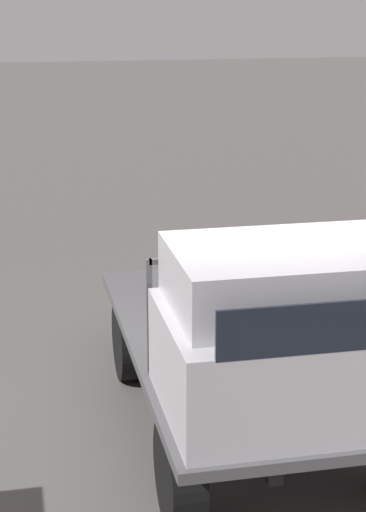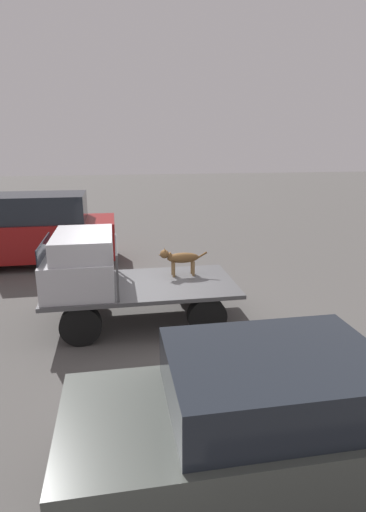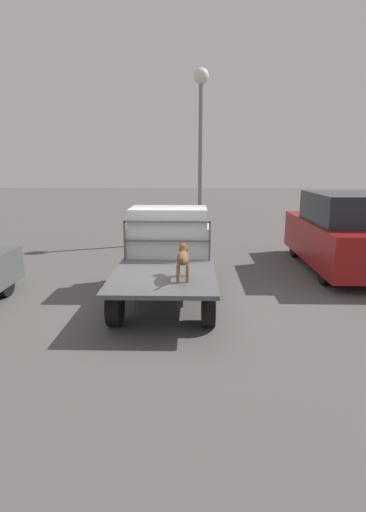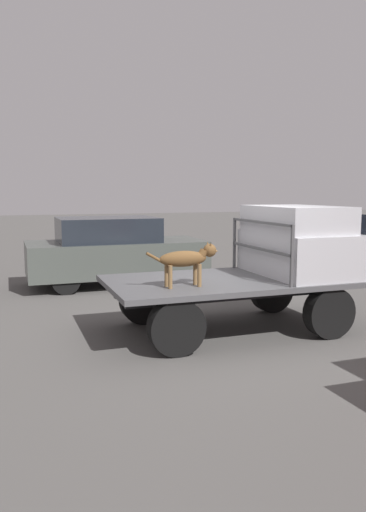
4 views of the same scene
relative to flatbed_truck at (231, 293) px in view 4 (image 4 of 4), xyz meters
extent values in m
plane|color=#514F4C|center=(0.00, 0.00, -0.60)|extent=(80.00, 80.00, 0.00)
cylinder|color=black|center=(1.19, 0.85, -0.22)|extent=(0.77, 0.24, 0.77)
cylinder|color=black|center=(1.19, -0.85, -0.22)|extent=(0.77, 0.24, 0.77)
cylinder|color=black|center=(-1.19, 0.85, -0.22)|extent=(0.77, 0.24, 0.77)
cylinder|color=black|center=(-1.19, -0.85, -0.22)|extent=(0.77, 0.24, 0.77)
cube|color=black|center=(0.00, 0.35, 0.05)|extent=(3.54, 0.10, 0.18)
cube|color=black|center=(0.00, -0.35, 0.05)|extent=(3.54, 0.10, 0.18)
cube|color=#4C4C4F|center=(0.00, 0.00, 0.18)|extent=(3.85, 2.03, 0.08)
cube|color=#B7B7BC|center=(1.22, 0.00, 0.57)|extent=(1.32, 1.91, 0.68)
cube|color=#B7B7BC|center=(1.12, 0.00, 1.12)|extent=(1.12, 1.75, 0.42)
cube|color=black|center=(1.87, 0.00, 1.06)|extent=(0.02, 1.56, 0.31)
cube|color=#4C4C4F|center=(0.48, 0.93, 0.66)|extent=(0.04, 0.04, 0.88)
cube|color=#4C4C4F|center=(0.48, -0.93, 0.66)|extent=(0.04, 0.04, 0.88)
cube|color=#4C4C4F|center=(0.48, 0.00, 1.08)|extent=(0.04, 1.87, 0.04)
cube|color=#4C4C4F|center=(0.48, 0.00, 0.66)|extent=(0.04, 1.87, 0.04)
cylinder|color=brown|center=(-0.72, -0.30, 0.39)|extent=(0.06, 0.06, 0.32)
cylinder|color=brown|center=(-0.72, -0.47, 0.39)|extent=(0.06, 0.06, 0.32)
cylinder|color=brown|center=(-1.15, -0.30, 0.39)|extent=(0.06, 0.06, 0.32)
cylinder|color=brown|center=(-1.15, -0.47, 0.39)|extent=(0.06, 0.06, 0.32)
ellipsoid|color=brown|center=(-0.94, -0.39, 0.62)|extent=(0.70, 0.22, 0.22)
sphere|color=brown|center=(-0.75, -0.39, 0.58)|extent=(0.10, 0.10, 0.10)
cylinder|color=brown|center=(-0.64, -0.39, 0.68)|extent=(0.16, 0.12, 0.15)
sphere|color=brown|center=(-0.53, -0.39, 0.72)|extent=(0.19, 0.19, 0.19)
cone|color=brown|center=(-0.45, -0.39, 0.71)|extent=(0.10, 0.10, 0.10)
cone|color=brown|center=(-0.54, -0.33, 0.81)|extent=(0.06, 0.08, 0.10)
cone|color=brown|center=(-0.54, -0.44, 0.81)|extent=(0.06, 0.08, 0.10)
cylinder|color=brown|center=(-1.33, -0.39, 0.64)|extent=(0.29, 0.04, 0.19)
cylinder|color=black|center=(0.37, 5.14, -0.30)|extent=(0.60, 0.20, 0.60)
cylinder|color=black|center=(0.37, 3.65, -0.30)|extent=(0.60, 0.20, 0.60)
cylinder|color=black|center=(-2.13, 5.14, -0.30)|extent=(0.60, 0.20, 0.60)
cylinder|color=black|center=(-2.13, 3.65, -0.30)|extent=(0.60, 0.20, 0.60)
cube|color=#474C47|center=(-0.88, 4.39, 0.03)|extent=(4.03, 1.77, 0.76)
cube|color=#1E232B|center=(-1.08, 4.39, 0.69)|extent=(2.21, 1.60, 0.55)
camera|label=1|loc=(6.25, -1.88, 2.94)|focal=60.00mm
camera|label=2|loc=(0.47, 7.80, 3.04)|focal=28.00mm
camera|label=3|loc=(-8.07, -0.57, 2.33)|focal=28.00mm
camera|label=4|loc=(-3.25, -6.92, 1.57)|focal=35.00mm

